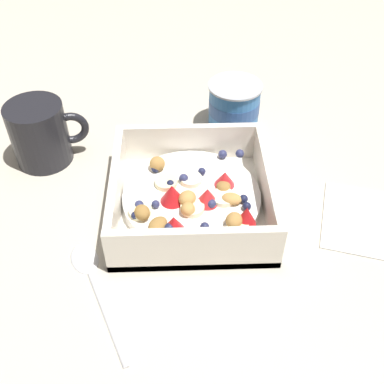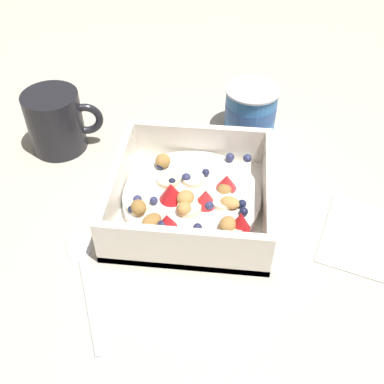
{
  "view_description": "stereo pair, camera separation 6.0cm",
  "coord_description": "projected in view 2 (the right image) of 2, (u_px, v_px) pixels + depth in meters",
  "views": [
    {
      "loc": [
        -0.01,
        -0.41,
        0.44
      ],
      "look_at": [
        0.0,
        0.02,
        0.03
      ],
      "focal_mm": 44.08,
      "sensor_mm": 36.0,
      "label": 1
    },
    {
      "loc": [
        0.05,
        -0.41,
        0.44
      ],
      "look_at": [
        0.0,
        0.02,
        0.03
      ],
      "focal_mm": 44.08,
      "sensor_mm": 36.0,
      "label": 2
    }
  ],
  "objects": [
    {
      "name": "ground_plane",
      "position": [
        190.0,
        217.0,
        0.61
      ],
      "size": [
        2.4,
        2.4,
        0.0
      ],
      "primitive_type": "plane",
      "color": "beige"
    },
    {
      "name": "fruit_bowl",
      "position": [
        192.0,
        198.0,
        0.6
      ],
      "size": [
        0.2,
        0.2,
        0.06
      ],
      "color": "white",
      "rests_on": "ground"
    },
    {
      "name": "spoon",
      "position": [
        81.0,
        261.0,
        0.55
      ],
      "size": [
        0.09,
        0.17,
        0.01
      ],
      "color": "silver",
      "rests_on": "ground"
    },
    {
      "name": "yogurt_cup",
      "position": [
        251.0,
        110.0,
        0.72
      ],
      "size": [
        0.08,
        0.08,
        0.07
      ],
      "color": "#3370B7",
      "rests_on": "ground"
    },
    {
      "name": "coffee_mug",
      "position": [
        57.0,
        122.0,
        0.68
      ],
      "size": [
        0.11,
        0.08,
        0.09
      ],
      "color": "black",
      "rests_on": "ground"
    },
    {
      "name": "folded_napkin",
      "position": [
        374.0,
        240.0,
        0.58
      ],
      "size": [
        0.15,
        0.15,
        0.01
      ],
      "primitive_type": "cube",
      "rotation": [
        0.0,
        0.0,
        -0.3
      ],
      "color": "white",
      "rests_on": "ground"
    }
  ]
}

